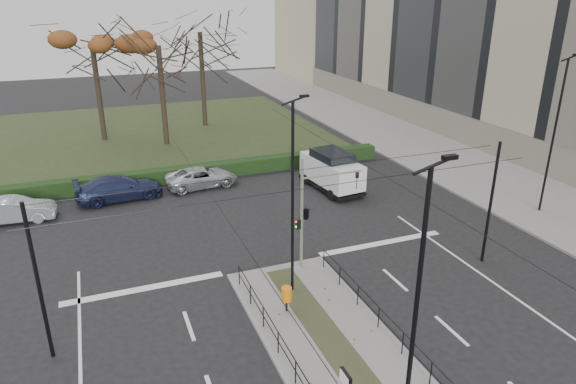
{
  "coord_description": "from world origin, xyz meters",
  "views": [
    {
      "loc": [
        -7.18,
        -15.05,
        12.24
      ],
      "look_at": [
        1.14,
        6.28,
        3.24
      ],
      "focal_mm": 32.0,
      "sensor_mm": 36.0,
      "label": 1
    }
  ],
  "objects_px": {
    "parked_car_second": "(15,210)",
    "bare_tree_near": "(159,53)",
    "streetlamp_median_near": "(416,319)",
    "parked_car_fourth": "(202,177)",
    "litter_bin": "(287,294)",
    "streetlamp_median_far": "(293,198)",
    "white_van": "(332,170)",
    "streetlamp_sidewalk": "(554,135)",
    "bare_tree_center": "(200,39)",
    "parked_car_third": "(119,188)",
    "traffic_light": "(307,211)",
    "rust_tree": "(92,45)"
  },
  "relations": [
    {
      "from": "litter_bin",
      "to": "streetlamp_median_near",
      "type": "relative_size",
      "value": 0.13
    },
    {
      "from": "parked_car_fourth",
      "to": "streetlamp_median_far",
      "type": "bearing_deg",
      "value": 177.57
    },
    {
      "from": "streetlamp_median_near",
      "to": "parked_car_fourth",
      "type": "height_order",
      "value": "streetlamp_median_near"
    },
    {
      "from": "traffic_light",
      "to": "white_van",
      "type": "relative_size",
      "value": 0.92
    },
    {
      "from": "traffic_light",
      "to": "rust_tree",
      "type": "relative_size",
      "value": 0.45
    },
    {
      "from": "streetlamp_median_near",
      "to": "bare_tree_center",
      "type": "xyz_separation_m",
      "value": [
        3.3,
        39.39,
        3.56
      ]
    },
    {
      "from": "traffic_light",
      "to": "streetlamp_median_far",
      "type": "height_order",
      "value": "streetlamp_median_far"
    },
    {
      "from": "streetlamp_median_far",
      "to": "parked_car_second",
      "type": "bearing_deg",
      "value": 133.43
    },
    {
      "from": "traffic_light",
      "to": "parked_car_second",
      "type": "bearing_deg",
      "value": 140.9
    },
    {
      "from": "litter_bin",
      "to": "white_van",
      "type": "xyz_separation_m",
      "value": [
        7.83,
        12.06,
        0.43
      ]
    },
    {
      "from": "streetlamp_median_far",
      "to": "parked_car_fourth",
      "type": "bearing_deg",
      "value": 93.32
    },
    {
      "from": "rust_tree",
      "to": "bare_tree_center",
      "type": "relative_size",
      "value": 0.91
    },
    {
      "from": "bare_tree_center",
      "to": "rust_tree",
      "type": "bearing_deg",
      "value": -168.42
    },
    {
      "from": "litter_bin",
      "to": "bare_tree_center",
      "type": "height_order",
      "value": "bare_tree_center"
    },
    {
      "from": "streetlamp_median_far",
      "to": "rust_tree",
      "type": "relative_size",
      "value": 0.8
    },
    {
      "from": "traffic_light",
      "to": "bare_tree_near",
      "type": "distance_m",
      "value": 24.06
    },
    {
      "from": "parked_car_second",
      "to": "traffic_light",
      "type": "bearing_deg",
      "value": -124.65
    },
    {
      "from": "white_van",
      "to": "litter_bin",
      "type": "bearing_deg",
      "value": -122.98
    },
    {
      "from": "streetlamp_median_far",
      "to": "parked_car_third",
      "type": "height_order",
      "value": "streetlamp_median_far"
    },
    {
      "from": "streetlamp_sidewalk",
      "to": "bare_tree_near",
      "type": "height_order",
      "value": "bare_tree_near"
    },
    {
      "from": "parked_car_third",
      "to": "white_van",
      "type": "relative_size",
      "value": 1.01
    },
    {
      "from": "parked_car_second",
      "to": "parked_car_fourth",
      "type": "height_order",
      "value": "parked_car_second"
    },
    {
      "from": "traffic_light",
      "to": "streetlamp_sidewalk",
      "type": "relative_size",
      "value": 0.53
    },
    {
      "from": "streetlamp_median_far",
      "to": "white_van",
      "type": "distance_m",
      "value": 13.12
    },
    {
      "from": "traffic_light",
      "to": "rust_tree",
      "type": "bearing_deg",
      "value": 106.09
    },
    {
      "from": "parked_car_third",
      "to": "streetlamp_sidewalk",
      "type": "bearing_deg",
      "value": -121.17
    },
    {
      "from": "streetlamp_median_far",
      "to": "parked_car_second",
      "type": "relative_size",
      "value": 1.98
    },
    {
      "from": "parked_car_second",
      "to": "parked_car_fourth",
      "type": "relative_size",
      "value": 0.89
    },
    {
      "from": "litter_bin",
      "to": "parked_car_fourth",
      "type": "distance_m",
      "value": 15.67
    },
    {
      "from": "parked_car_second",
      "to": "bare_tree_near",
      "type": "height_order",
      "value": "bare_tree_near"
    },
    {
      "from": "white_van",
      "to": "rust_tree",
      "type": "xyz_separation_m",
      "value": [
        -13.33,
        17.91,
        6.72
      ]
    },
    {
      "from": "streetlamp_median_near",
      "to": "bare_tree_near",
      "type": "relative_size",
      "value": 0.81
    },
    {
      "from": "litter_bin",
      "to": "streetlamp_sidewalk",
      "type": "bearing_deg",
      "value": 13.17
    },
    {
      "from": "streetlamp_sidewalk",
      "to": "bare_tree_near",
      "type": "relative_size",
      "value": 0.84
    },
    {
      "from": "parked_car_fourth",
      "to": "litter_bin",
      "type": "bearing_deg",
      "value": 174.26
    },
    {
      "from": "streetlamp_median_near",
      "to": "parked_car_second",
      "type": "bearing_deg",
      "value": 118.51
    },
    {
      "from": "streetlamp_median_near",
      "to": "streetlamp_median_far",
      "type": "height_order",
      "value": "streetlamp_median_near"
    },
    {
      "from": "traffic_light",
      "to": "parked_car_fourth",
      "type": "relative_size",
      "value": 1.0
    },
    {
      "from": "streetlamp_median_near",
      "to": "parked_car_fourth",
      "type": "bearing_deg",
      "value": 91.45
    },
    {
      "from": "traffic_light",
      "to": "bare_tree_center",
      "type": "xyz_separation_m",
      "value": [
        1.65,
        28.75,
        5.2
      ]
    },
    {
      "from": "parked_car_second",
      "to": "rust_tree",
      "type": "relative_size",
      "value": 0.41
    },
    {
      "from": "streetlamp_sidewalk",
      "to": "white_van",
      "type": "height_order",
      "value": "streetlamp_sidewalk"
    },
    {
      "from": "streetlamp_median_far",
      "to": "white_van",
      "type": "relative_size",
      "value": 1.63
    },
    {
      "from": "parked_car_fourth",
      "to": "bare_tree_center",
      "type": "bearing_deg",
      "value": -19.21
    },
    {
      "from": "streetlamp_median_near",
      "to": "parked_car_third",
      "type": "distance_m",
      "value": 23.82
    },
    {
      "from": "traffic_light",
      "to": "parked_car_second",
      "type": "xyz_separation_m",
      "value": [
        -13.29,
        10.8,
        -2.2
      ]
    },
    {
      "from": "litter_bin",
      "to": "streetlamp_sidewalk",
      "type": "height_order",
      "value": "streetlamp_sidewalk"
    },
    {
      "from": "streetlamp_sidewalk",
      "to": "bare_tree_center",
      "type": "xyz_separation_m",
      "value": [
        -13.78,
        27.76,
        3.4
      ]
    },
    {
      "from": "streetlamp_median_near",
      "to": "rust_tree",
      "type": "distance_m",
      "value": 38.12
    },
    {
      "from": "parked_car_fourth",
      "to": "streetlamp_sidewalk",
      "type": "bearing_deg",
      "value": -128.87
    }
  ]
}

